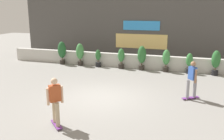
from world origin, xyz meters
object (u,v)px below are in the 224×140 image
Objects in this scene: potted_plant_3 at (121,57)px; potted_plant_6 at (189,63)px; potted_plant_1 at (80,53)px; skater_by_wall_right at (192,78)px; potted_plant_2 at (98,58)px; skater_mid_plaza at (55,100)px; potted_plant_4 at (142,56)px; potted_plant_7 at (216,61)px; potted_plant_0 at (62,51)px; potted_plant_5 at (166,59)px.

potted_plant_3 is 1.07× the size of potted_plant_6.
potted_plant_1 is 0.90× the size of skater_by_wall_right.
potted_plant_6 reaches higher than potted_plant_2.
potted_plant_2 is 0.69× the size of skater_mid_plaza.
potted_plant_4 is at bearing -0.00° from potted_plant_3.
skater_mid_plaza is (-1.22, -8.67, 0.03)m from potted_plant_4.
skater_by_wall_right and skater_mid_plaza have the same top height.
potted_plant_2 is 7.62m from skater_by_wall_right.
potted_plant_1 reaches higher than potted_plant_7.
skater_mid_plaza is at bearing -62.68° from potted_plant_0.
potted_plant_0 is 2.74m from potted_plant_2.
potted_plant_1 reaches higher than potted_plant_6.
potted_plant_0 reaches higher than potted_plant_5.
potted_plant_3 is 8.67m from skater_mid_plaza.
potted_plant_1 is at bearing 0.00° from potted_plant_0.
potted_plant_1 is at bearing 180.00° from potted_plant_2.
potted_plant_4 is 1.25× the size of potted_plant_6.
potted_plant_0 reaches higher than potted_plant_7.
skater_by_wall_right is at bearing -37.21° from potted_plant_2.
potted_plant_5 is at bearing 180.00° from potted_plant_6.
potted_plant_1 is 1.36m from potted_plant_2.
skater_mid_plaza is (-4.30, -4.07, 0.00)m from skater_by_wall_right.
skater_mid_plaza is at bearing -78.51° from potted_plant_2.
potted_plant_2 is 4.52m from potted_plant_5.
potted_plant_0 reaches higher than potted_plant_1.
potted_plant_1 is at bearing 180.00° from potted_plant_4.
potted_plant_2 is 7.39m from potted_plant_7.
potted_plant_2 is 0.69× the size of skater_by_wall_right.
potted_plant_3 is at bearing 180.00° from potted_plant_5.
potted_plant_4 is 5.54m from skater_by_wall_right.
potted_plant_0 is 1.37× the size of potted_plant_2.
potted_plant_6 is 0.74× the size of skater_mid_plaza.
potted_plant_7 is (5.77, -0.00, 0.12)m from potted_plant_3.
potted_plant_5 is 0.94× the size of potted_plant_7.
potted_plant_0 is at bearing 152.33° from skater_by_wall_right.
potted_plant_2 is 5.90m from potted_plant_6.
potted_plant_4 is (2.98, 0.00, 0.30)m from potted_plant_2.
potted_plant_7 is (10.10, -0.00, -0.08)m from potted_plant_0.
potted_plant_3 is at bearing 133.99° from skater_by_wall_right.
potted_plant_5 is at bearing 0.00° from potted_plant_4.
potted_plant_4 is at bearing 180.00° from potted_plant_7.
potted_plant_5 is at bearing 72.37° from skater_mid_plaza.
potted_plant_7 is at bearing -0.00° from potted_plant_4.
potted_plant_6 is 1.50m from potted_plant_7.
potted_plant_2 is at bearing 142.79° from skater_by_wall_right.
potted_plant_4 is at bearing 82.01° from skater_mid_plaza.
skater_mid_plaza reaches higher than potted_plant_4.
potted_plant_7 is at bearing -0.00° from potted_plant_1.
potted_plant_5 reaches higher than potted_plant_6.
potted_plant_1 reaches higher than potted_plant_5.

